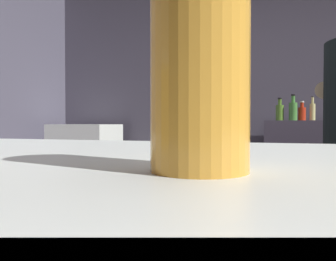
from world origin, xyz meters
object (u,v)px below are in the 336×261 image
object	(u,v)px
mixing_bowl	(300,153)
bottle_olive_oil	(280,112)
pint_glass_near	(200,68)
bottle_soy	(293,110)
mini_fridge	(86,174)
bottle_vinegar	(302,113)
bottle_hot_sauce	(312,111)

from	to	relation	value
mixing_bowl	bottle_olive_oil	xyz separation A→B (m)	(-0.07, 1.16, 0.28)
pint_glass_near	bottle_soy	xyz separation A→B (m)	(0.29, 2.98, 0.08)
mini_fridge	bottle_vinegar	xyz separation A→B (m)	(2.18, 0.16, 0.64)
bottle_vinegar	bottle_olive_oil	bearing A→B (deg)	-161.21
bottle_hot_sauce	bottle_soy	bearing A→B (deg)	-144.14
pint_glass_near	bottle_vinegar	bearing A→B (deg)	83.04
mini_fridge	mixing_bowl	world-z (taller)	mini_fridge
pint_glass_near	bottle_soy	size ratio (longest dim) A/B	0.62
pint_glass_near	bottle_soy	bearing A→B (deg)	84.44
bottle_soy	mini_fridge	bearing A→B (deg)	-177.87
bottle_hot_sauce	bottle_soy	distance (m)	0.22
pint_glass_near	bottle_olive_oil	distance (m)	3.00
pint_glass_near	bottle_hot_sauce	distance (m)	3.15
bottle_olive_oil	bottle_soy	size ratio (longest dim) A/B	0.89
mixing_bowl	bottle_olive_oil	bearing A→B (deg)	93.35
pint_glass_near	bottle_olive_oil	xyz separation A→B (m)	(0.18, 3.00, 0.07)
mini_fridge	mixing_bowl	bearing A→B (deg)	-27.55
pint_glass_near	bottle_vinegar	size ratio (longest dim) A/B	0.82
pint_glass_near	mixing_bowl	bearing A→B (deg)	82.45
mixing_bowl	pint_glass_near	bearing A→B (deg)	-97.55
mini_fridge	pint_glass_near	xyz separation A→B (m)	(1.80, -2.90, 0.59)
bottle_soy	bottle_vinegar	distance (m)	0.12
mini_fridge	pint_glass_near	world-z (taller)	pint_glass_near
bottle_soy	bottle_vinegar	bearing A→B (deg)	44.55
bottle_hot_sauce	bottle_vinegar	bearing A→B (deg)	-153.63
bottle_hot_sauce	bottle_soy	size ratio (longest dim) A/B	0.95
bottle_hot_sauce	mini_fridge	bearing A→B (deg)	-174.76
mixing_bowl	bottle_hot_sauce	distance (m)	1.33
bottle_olive_oil	bottle_soy	distance (m)	0.12
mini_fridge	bottle_olive_oil	bearing A→B (deg)	2.69
mixing_bowl	bottle_vinegar	distance (m)	1.26
pint_glass_near	bottle_hot_sauce	size ratio (longest dim) A/B	0.65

